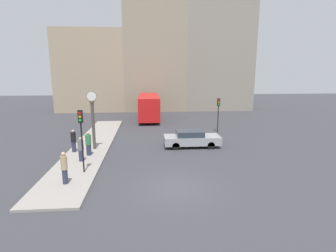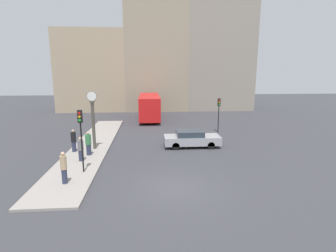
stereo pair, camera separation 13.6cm
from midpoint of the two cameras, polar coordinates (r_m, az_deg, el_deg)
name	(u,v)px [view 1 (the left image)]	position (r m, az deg, el deg)	size (l,w,h in m)	color
ground_plane	(176,188)	(14.66, 1.53, -13.30)	(120.00, 120.00, 0.00)	#38383D
sidewalk_corner	(93,145)	(23.39, -16.21, -3.98)	(3.06, 21.73, 0.13)	gray
building_row	(164,58)	(43.56, -1.04, 14.58)	(31.34, 5.00, 18.72)	tan
sedan_car	(191,138)	(22.11, 4.93, -2.72)	(4.66, 1.87, 1.41)	#9E9EA3
bus_distant	(149,106)	(34.89, -4.32, 4.40)	(2.59, 9.28, 3.17)	red
traffic_light_near	(81,128)	(16.47, -18.61, -0.49)	(0.26, 0.24, 3.86)	black
traffic_light_far	(218,108)	(27.41, 10.77, 3.84)	(0.26, 0.24, 3.56)	black
street_clock	(93,119)	(21.48, -16.20, 1.38)	(0.79, 0.32, 4.61)	#4C473D
pedestrian_black_jacket	(74,141)	(21.44, -20.05, -3.07)	(0.38, 0.38, 1.74)	#2D334C
pedestrian_tan_coat	(64,168)	(15.60, -21.87, -8.45)	(0.34, 0.34, 1.82)	#2D334C
pedestrian_green_hoodie	(88,144)	(20.25, -17.12, -3.69)	(0.42, 0.42, 1.78)	#2D334C
pedestrian_grey_jacket	(81,149)	(19.09, -18.64, -4.84)	(0.40, 0.40, 1.69)	#2D334C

